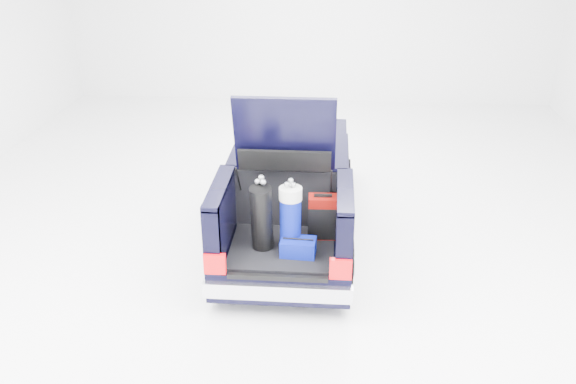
# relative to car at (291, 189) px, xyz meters

# --- Properties ---
(ground) EXTENTS (14.00, 14.00, 0.00)m
(ground) POSITION_rel_car_xyz_m (0.00, -0.11, -0.67)
(ground) COLOR white
(ground) RESTS_ON ground
(car) EXTENTS (1.87, 4.65, 2.47)m
(car) POSITION_rel_car_xyz_m (0.00, 0.00, 0.00)
(car) COLOR black
(car) RESTS_ON ground
(red_suitcase) EXTENTS (0.38, 0.25, 0.61)m
(red_suitcase) POSITION_rel_car_xyz_m (0.50, -1.29, 0.21)
(red_suitcase) COLOR #6C0803
(red_suitcase) RESTS_ON car
(black_golf_bag) EXTENTS (0.28, 0.41, 1.00)m
(black_golf_bag) POSITION_rel_car_xyz_m (-0.25, -1.68, 0.37)
(black_golf_bag) COLOR black
(black_golf_bag) RESTS_ON car
(blue_golf_bag) EXTENTS (0.36, 0.36, 0.96)m
(blue_golf_bag) POSITION_rel_car_xyz_m (0.11, -1.63, 0.36)
(blue_golf_bag) COLOR black
(blue_golf_bag) RESTS_ON car
(blue_duffel) EXTENTS (0.45, 0.31, 0.23)m
(blue_duffel) POSITION_rel_car_xyz_m (0.22, -1.77, 0.03)
(blue_duffel) COLOR #050F7E
(blue_duffel) RESTS_ON car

